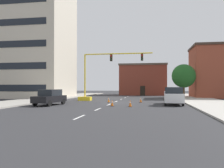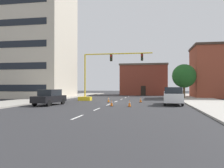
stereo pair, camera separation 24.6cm
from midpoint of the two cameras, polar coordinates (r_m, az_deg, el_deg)
The scene contains 21 objects.
ground_plane at distance 29.51m, azimuth 0.47°, elevation -4.62°, with size 160.00×160.00×0.00m, color #2D2D30.
sidewalk_left at distance 40.66m, azimuth -14.21°, elevation -3.40°, with size 6.00×56.00×0.14m, color #9E998E.
sidewalk_right at distance 37.71m, azimuth 20.61°, elevation -3.60°, with size 6.00×56.00×0.14m, color #B2ADA3.
lane_stripe_seg_0 at distance 15.94m, azimuth -8.03°, elevation -8.05°, with size 0.16×2.40×0.01m, color silver.
lane_stripe_seg_1 at distance 21.20m, azimuth -3.38°, elevation -6.19°, with size 0.16×2.40×0.01m, color silver.
lane_stripe_seg_2 at distance 26.56m, azimuth -0.61°, elevation -5.06°, with size 0.16×2.40×0.01m, color silver.
lane_stripe_seg_3 at distance 31.97m, azimuth 1.22°, elevation -4.30°, with size 0.16×2.40×0.01m, color silver.
lane_stripe_seg_4 at distance 37.40m, azimuth 2.52°, elevation -3.76°, with size 0.16×2.40×0.01m, color silver.
lane_stripe_seg_5 at distance 42.86m, azimuth 3.49°, elevation -3.36°, with size 0.16×2.40×0.01m, color silver.
lane_stripe_seg_6 at distance 48.32m, azimuth 4.24°, elevation -3.04°, with size 0.16×2.40×0.01m, color silver.
building_tall_left at distance 47.41m, azimuth -19.35°, elevation 10.31°, with size 15.37×11.88×22.01m.
building_brick_center at distance 57.18m, azimuth 7.99°, elevation 1.03°, with size 11.12×8.96×7.34m.
building_row_right at distance 47.02m, azimuth 25.66°, elevation 2.76°, with size 10.79×8.43×9.53m.
traffic_signal_gantry at distance 33.77m, azimuth -4.08°, elevation -0.14°, with size 10.66×1.20×6.83m.
tree_right_mid at distance 40.92m, azimuth 17.45°, elevation 1.88°, with size 3.97×3.97×5.82m.
pickup_truck_white at distance 27.14m, azimuth 15.00°, elevation -2.89°, with size 2.26×5.49×1.99m.
sedan_black_near_left at distance 26.53m, azimuth -14.83°, elevation -3.13°, with size 2.32×4.67×1.74m.
traffic_cone_roadside_a at distance 24.35m, azimuth 0.17°, elevation -4.71°, with size 0.36×0.36×0.66m.
traffic_cone_roadside_b at distance 30.15m, azimuth 7.27°, elevation -3.90°, with size 0.36×0.36×0.68m.
traffic_cone_roadside_c at distance 23.66m, azimuth 4.62°, elevation -4.76°, with size 0.36×0.36×0.72m.
traffic_cone_roadside_d at distance 30.07m, azimuth -0.63°, elevation -3.91°, with size 0.36×0.36×0.68m.
Camera 2 is at (5.03, -29.00, 2.08)m, focal length 37.23 mm.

